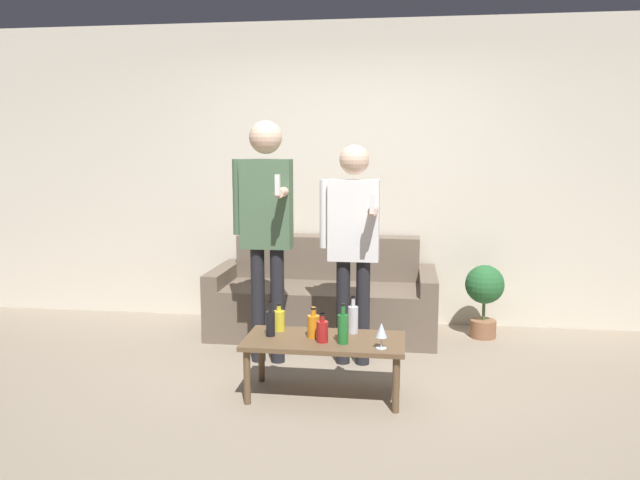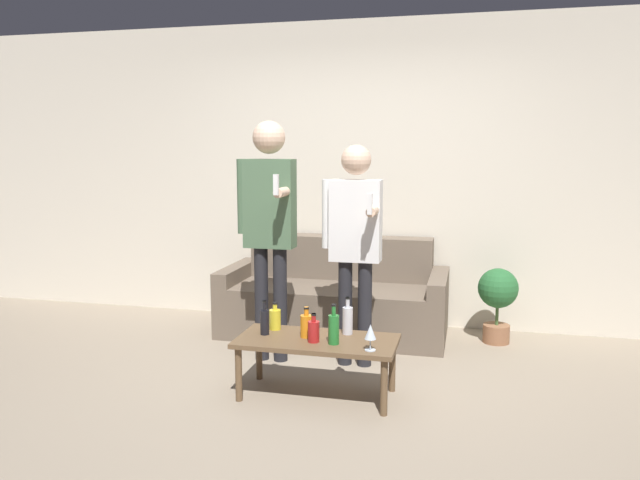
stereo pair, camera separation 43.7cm
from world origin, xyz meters
name	(u,v)px [view 2 (the right image)]	position (x,y,z in m)	size (l,w,h in m)	color
ground_plane	(307,402)	(0.00, 0.00, 0.00)	(16.00, 16.00, 0.00)	gray
wall_back	(362,175)	(0.00, 1.94, 1.35)	(8.00, 0.06, 2.70)	beige
couch	(335,299)	(-0.15, 1.51, 0.29)	(1.90, 0.83, 0.81)	#6B5B4C
coffee_table	(317,345)	(0.04, 0.11, 0.34)	(1.02, 0.49, 0.38)	brown
bottle_orange	(348,319)	(0.21, 0.26, 0.48)	(0.07, 0.07, 0.25)	silver
bottle_green	(334,328)	(0.17, 0.03, 0.48)	(0.07, 0.07, 0.25)	#23752D
bottle_dark	(275,319)	(-0.29, 0.25, 0.46)	(0.08, 0.08, 0.19)	yellow
bottle_yellow	(306,325)	(-0.04, 0.13, 0.46)	(0.08, 0.08, 0.20)	orange
bottle_red	(314,331)	(0.03, 0.04, 0.45)	(0.07, 0.07, 0.18)	#B21E1E
bottle_clear	(265,321)	(-0.32, 0.12, 0.47)	(0.06, 0.06, 0.23)	black
wine_glass_near	(370,333)	(0.41, -0.04, 0.49)	(0.07, 0.07, 0.16)	silver
person_standing_left	(269,217)	(-0.47, 0.70, 1.09)	(0.43, 0.44, 1.78)	#232328
person_standing_right	(355,235)	(0.16, 0.74, 0.97)	(0.43, 0.41, 1.61)	#232328
potted_plant	(498,296)	(1.21, 1.54, 0.39)	(0.32, 0.32, 0.62)	#936042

